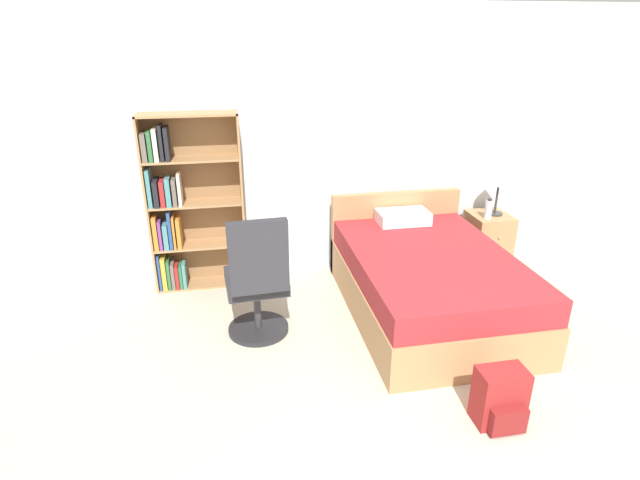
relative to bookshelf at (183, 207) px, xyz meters
name	(u,v)px	position (x,y,z in m)	size (l,w,h in m)	color
wall_back	(348,144)	(1.63, 0.20, 0.48)	(9.00, 0.06, 2.60)	silver
bookshelf	(183,207)	(0.00, 0.00, 0.00)	(0.88, 0.27, 1.68)	#AD7F51
bed	(426,280)	(2.09, -0.89, -0.51)	(1.33, 1.98, 0.84)	#AD7F51
office_chair	(257,283)	(0.60, -1.06, -0.32)	(0.51, 0.59, 1.09)	#232326
nightstand	(487,240)	(3.09, -0.12, -0.53)	(0.40, 0.45, 0.58)	#AD7F51
table_lamp	(500,177)	(3.14, -0.12, 0.16)	(0.24, 0.24, 0.51)	#333333
water_bottle	(488,209)	(3.00, -0.22, -0.14)	(0.07, 0.07, 0.21)	silver
backpack_red	(500,399)	(2.03, -2.32, -0.63)	(0.31, 0.26, 0.39)	maroon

